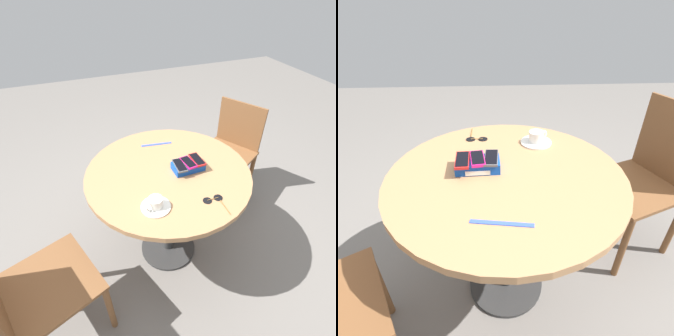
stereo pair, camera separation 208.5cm
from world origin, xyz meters
The scene contains 12 objects.
ground_plane centered at (0.00, 0.00, 0.00)m, with size 8.00×8.00×0.00m, color slate.
round_table centered at (0.00, 0.00, 0.63)m, with size 0.96×0.96×0.74m.
phone_box centered at (-0.11, 0.03, 0.77)m, with size 0.18×0.11×0.04m.
phone_red centered at (-0.17, 0.02, 0.79)m, with size 0.06×0.13×0.01m.
phone_magenta centered at (-0.11, 0.03, 0.79)m, with size 0.07×0.12×0.01m.
phone_gray centered at (-0.06, 0.04, 0.79)m, with size 0.06×0.13×0.01m.
saucer centered at (0.16, 0.25, 0.75)m, with size 0.15×0.15×0.01m, color silver.
coffee_cup centered at (0.16, 0.25, 0.78)m, with size 0.09×0.07×0.05m.
lanyard_strap centered at (-0.03, -0.29, 0.74)m, with size 0.20×0.02×0.00m, color blue.
sunglasses centered at (-0.13, 0.31, 0.75)m, with size 0.11×0.15×0.01m.
chair_near_window centered at (0.81, 0.30, 0.47)m, with size 0.56×0.56×0.89m.
chair_far_side centered at (-0.71, -0.41, 0.44)m, with size 0.56×0.56×0.83m.
Camera 1 is at (0.43, 1.11, 1.70)m, focal length 28.00 mm.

